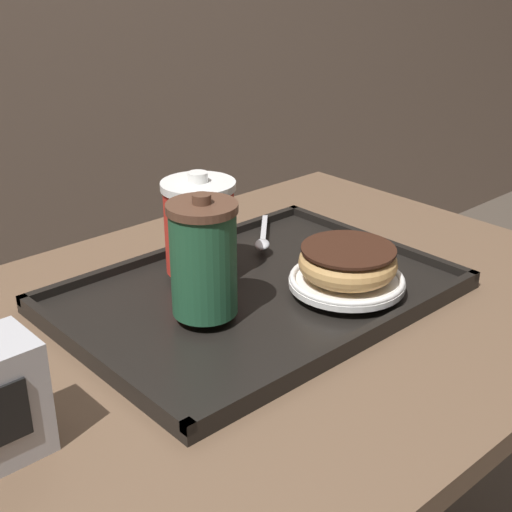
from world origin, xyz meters
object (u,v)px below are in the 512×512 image
(donut_chocolate_glazed, at_px, (348,262))
(spoon, at_px, (263,240))
(coffee_cup_front, at_px, (204,258))
(coffee_cup_rear, at_px, (199,226))

(donut_chocolate_glazed, height_order, spoon, donut_chocolate_glazed)
(spoon, bearing_deg, donut_chocolate_glazed, 39.84)
(coffee_cup_front, bearing_deg, coffee_cup_rear, 54.25)
(donut_chocolate_glazed, xyz_separation_m, spoon, (0.02, 0.18, -0.03))
(coffee_cup_front, xyz_separation_m, coffee_cup_rear, (0.07, 0.10, -0.01))
(coffee_cup_front, bearing_deg, spoon, 29.13)
(coffee_cup_front, xyz_separation_m, donut_chocolate_glazed, (0.18, -0.07, -0.04))
(spoon, bearing_deg, coffee_cup_front, -15.94)
(spoon, bearing_deg, coffee_cup_rear, -39.86)
(coffee_cup_rear, relative_size, donut_chocolate_glazed, 1.08)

